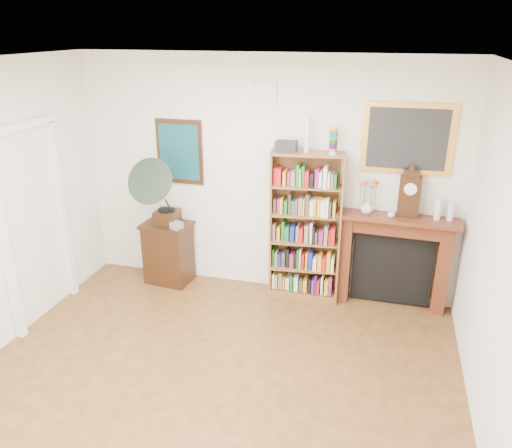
{
  "coord_description": "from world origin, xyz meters",
  "views": [
    {
      "loc": [
        1.35,
        -2.96,
        3.06
      ],
      "look_at": [
        0.13,
        1.6,
        1.18
      ],
      "focal_mm": 35.0,
      "sensor_mm": 36.0,
      "label": 1
    }
  ],
  "objects_px": {
    "cd_stack": "(176,225)",
    "teacup": "(391,215)",
    "bookshelf": "(305,219)",
    "gramophone": "(159,188)",
    "bottle_left": "(438,209)",
    "mantel_clock": "(410,194)",
    "side_cabinet": "(169,253)",
    "flower_vase": "(367,207)",
    "fireplace": "(393,253)",
    "bottle_right": "(451,212)"
  },
  "relations": [
    {
      "from": "side_cabinet",
      "to": "flower_vase",
      "type": "distance_m",
      "value": 2.52
    },
    {
      "from": "bookshelf",
      "to": "mantel_clock",
      "type": "bearing_deg",
      "value": -2.89
    },
    {
      "from": "gramophone",
      "to": "bottle_left",
      "type": "xyz_separation_m",
      "value": [
        3.12,
        0.24,
        -0.05
      ]
    },
    {
      "from": "side_cabinet",
      "to": "flower_vase",
      "type": "bearing_deg",
      "value": 8.13
    },
    {
      "from": "fireplace",
      "to": "gramophone",
      "type": "xyz_separation_m",
      "value": [
        -2.72,
        -0.27,
        0.63
      ]
    },
    {
      "from": "bottle_right",
      "to": "mantel_clock",
      "type": "bearing_deg",
      "value": 177.83
    },
    {
      "from": "bookshelf",
      "to": "gramophone",
      "type": "xyz_separation_m",
      "value": [
        -1.71,
        -0.2,
        0.3
      ]
    },
    {
      "from": "bookshelf",
      "to": "fireplace",
      "type": "relative_size",
      "value": 1.53
    },
    {
      "from": "gramophone",
      "to": "flower_vase",
      "type": "bearing_deg",
      "value": 5.35
    },
    {
      "from": "mantel_clock",
      "to": "bottle_right",
      "type": "height_order",
      "value": "mantel_clock"
    },
    {
      "from": "teacup",
      "to": "bookshelf",
      "type": "bearing_deg",
      "value": 178.25
    },
    {
      "from": "cd_stack",
      "to": "teacup",
      "type": "height_order",
      "value": "teacup"
    },
    {
      "from": "cd_stack",
      "to": "teacup",
      "type": "bearing_deg",
      "value": 3.38
    },
    {
      "from": "side_cabinet",
      "to": "teacup",
      "type": "distance_m",
      "value": 2.76
    },
    {
      "from": "teacup",
      "to": "bottle_left",
      "type": "height_order",
      "value": "bottle_left"
    },
    {
      "from": "cd_stack",
      "to": "bottle_left",
      "type": "distance_m",
      "value": 2.98
    },
    {
      "from": "side_cabinet",
      "to": "fireplace",
      "type": "relative_size",
      "value": 0.59
    },
    {
      "from": "mantel_clock",
      "to": "flower_vase",
      "type": "relative_size",
      "value": 3.55
    },
    {
      "from": "fireplace",
      "to": "mantel_clock",
      "type": "xyz_separation_m",
      "value": [
        0.1,
        -0.01,
        0.72
      ]
    },
    {
      "from": "teacup",
      "to": "bottle_left",
      "type": "relative_size",
      "value": 0.31
    },
    {
      "from": "bookshelf",
      "to": "mantel_clock",
      "type": "xyz_separation_m",
      "value": [
        1.11,
        0.06,
        0.38
      ]
    },
    {
      "from": "gramophone",
      "to": "bottle_right",
      "type": "relative_size",
      "value": 4.46
    },
    {
      "from": "side_cabinet",
      "to": "mantel_clock",
      "type": "xyz_separation_m",
      "value": [
        2.82,
        0.12,
        0.98
      ]
    },
    {
      "from": "fireplace",
      "to": "mantel_clock",
      "type": "relative_size",
      "value": 2.56
    },
    {
      "from": "cd_stack",
      "to": "bottle_left",
      "type": "xyz_separation_m",
      "value": [
        2.95,
        0.21,
        0.41
      ]
    },
    {
      "from": "bookshelf",
      "to": "cd_stack",
      "type": "xyz_separation_m",
      "value": [
        -1.53,
        -0.17,
        -0.16
      ]
    },
    {
      "from": "bookshelf",
      "to": "side_cabinet",
      "type": "xyz_separation_m",
      "value": [
        -1.71,
        -0.06,
        -0.6
      ]
    },
    {
      "from": "teacup",
      "to": "fireplace",
      "type": "bearing_deg",
      "value": 53.15
    },
    {
      "from": "fireplace",
      "to": "bottle_left",
      "type": "relative_size",
      "value": 5.58
    },
    {
      "from": "fireplace",
      "to": "flower_vase",
      "type": "bearing_deg",
      "value": -172.86
    },
    {
      "from": "gramophone",
      "to": "bottle_right",
      "type": "distance_m",
      "value": 3.26
    },
    {
      "from": "gramophone",
      "to": "teacup",
      "type": "distance_m",
      "value": 2.65
    },
    {
      "from": "fireplace",
      "to": "bottle_right",
      "type": "xyz_separation_m",
      "value": [
        0.53,
        -0.03,
        0.56
      ]
    },
    {
      "from": "bookshelf",
      "to": "side_cabinet",
      "type": "bearing_deg",
      "value": 176.35
    },
    {
      "from": "gramophone",
      "to": "flower_vase",
      "type": "xyz_separation_m",
      "value": [
        2.38,
        0.24,
        -0.1
      ]
    },
    {
      "from": "mantel_clock",
      "to": "teacup",
      "type": "xyz_separation_m",
      "value": [
        -0.17,
        -0.08,
        -0.22
      ]
    },
    {
      "from": "flower_vase",
      "to": "bottle_left",
      "type": "relative_size",
      "value": 0.62
    },
    {
      "from": "mantel_clock",
      "to": "bookshelf",
      "type": "bearing_deg",
      "value": -174.0
    },
    {
      "from": "side_cabinet",
      "to": "bottle_left",
      "type": "xyz_separation_m",
      "value": [
        3.13,
        0.1,
        0.85
      ]
    },
    {
      "from": "cd_stack",
      "to": "mantel_clock",
      "type": "xyz_separation_m",
      "value": [
        2.64,
        0.23,
        0.54
      ]
    },
    {
      "from": "cd_stack",
      "to": "bottle_right",
      "type": "height_order",
      "value": "bottle_right"
    },
    {
      "from": "fireplace",
      "to": "gramophone",
      "type": "bearing_deg",
      "value": -172.21
    },
    {
      "from": "fireplace",
      "to": "teacup",
      "type": "xyz_separation_m",
      "value": [
        -0.07,
        -0.1,
        0.49
      ]
    },
    {
      "from": "bottle_left",
      "to": "bookshelf",
      "type": "bearing_deg",
      "value": -178.52
    },
    {
      "from": "side_cabinet",
      "to": "teacup",
      "type": "relative_size",
      "value": 10.48
    },
    {
      "from": "bookshelf",
      "to": "teacup",
      "type": "distance_m",
      "value": 0.95
    },
    {
      "from": "cd_stack",
      "to": "teacup",
      "type": "distance_m",
      "value": 2.49
    },
    {
      "from": "bottle_right",
      "to": "fireplace",
      "type": "bearing_deg",
      "value": 176.95
    },
    {
      "from": "gramophone",
      "to": "side_cabinet",
      "type": "bearing_deg",
      "value": 92.94
    },
    {
      "from": "bottle_left",
      "to": "teacup",
      "type": "bearing_deg",
      "value": -172.2
    }
  ]
}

